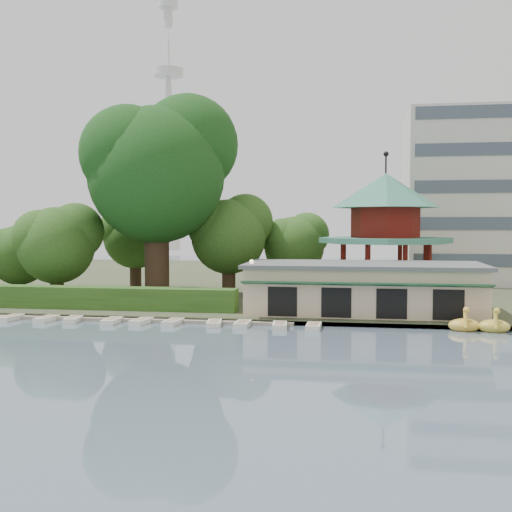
% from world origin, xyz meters
% --- Properties ---
extents(ground_plane, '(220.00, 220.00, 0.00)m').
position_xyz_m(ground_plane, '(0.00, 0.00, 0.00)').
color(ground_plane, slate).
rests_on(ground_plane, ground).
extents(shore, '(220.00, 70.00, 0.40)m').
position_xyz_m(shore, '(0.00, 52.00, 0.20)').
color(shore, '#424930').
rests_on(shore, ground).
extents(embankment, '(220.00, 0.60, 0.30)m').
position_xyz_m(embankment, '(0.00, 17.30, 0.15)').
color(embankment, gray).
rests_on(embankment, ground).
extents(dock, '(34.00, 1.60, 0.24)m').
position_xyz_m(dock, '(-12.00, 17.20, 0.12)').
color(dock, gray).
rests_on(dock, ground).
extents(boathouse, '(18.60, 9.39, 3.90)m').
position_xyz_m(boathouse, '(10.00, 21.97, 2.37)').
color(boathouse, beige).
rests_on(boathouse, shore).
extents(pavilion, '(12.40, 12.40, 13.50)m').
position_xyz_m(pavilion, '(12.00, 32.00, 7.48)').
color(pavilion, beige).
rests_on(pavilion, shore).
extents(broadcast_tower, '(8.00, 8.00, 96.00)m').
position_xyz_m(broadcast_tower, '(-42.00, 140.00, 33.98)').
color(broadcast_tower, silver).
rests_on(broadcast_tower, ground).
extents(hedge, '(30.00, 2.00, 1.80)m').
position_xyz_m(hedge, '(-15.00, 20.50, 1.30)').
color(hedge, '#315A1E').
rests_on(hedge, shore).
extents(lamp_post, '(0.36, 0.36, 4.28)m').
position_xyz_m(lamp_post, '(1.50, 19.00, 3.34)').
color(lamp_post, black).
rests_on(lamp_post, shore).
extents(big_tree, '(13.93, 12.98, 19.23)m').
position_xyz_m(big_tree, '(-8.83, 28.21, 12.87)').
color(big_tree, '#3A281C').
rests_on(big_tree, shore).
extents(small_trees, '(39.39, 17.12, 9.95)m').
position_xyz_m(small_trees, '(-12.60, 31.42, 5.98)').
color(small_trees, '#3A281C').
rests_on(small_trees, shore).
extents(moored_rowboats, '(34.79, 2.73, 0.36)m').
position_xyz_m(moored_rowboats, '(-10.16, 15.84, 0.18)').
color(moored_rowboats, white).
rests_on(moored_rowboats, ground).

